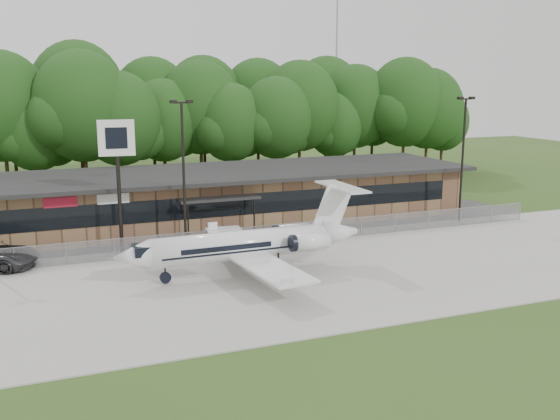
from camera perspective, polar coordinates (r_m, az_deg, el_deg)
name	(u,v)px	position (r m, az deg, el deg)	size (l,w,h in m)	color
ground	(364,322)	(31.04, 7.64, -10.10)	(160.00, 160.00, 0.00)	#314E1C
apron	(299,274)	(37.79, 1.77, -5.89)	(64.00, 18.00, 0.08)	#9E9B93
parking_lot	(241,232)	(48.19, -3.58, -2.02)	(50.00, 9.00, 0.06)	#383835
terminal	(224,195)	(51.90, -5.11, 1.37)	(41.00, 11.65, 4.30)	olive
fence	(260,236)	(43.87, -1.80, -2.39)	(46.00, 0.04, 1.52)	gray
treeline	(176,118)	(68.71, -9.45, 8.28)	(72.00, 12.00, 15.00)	#193D13
radio_mast	(336,72)	(81.57, 5.16, 12.43)	(0.20, 0.20, 25.00)	gray
light_pole_mid	(183,163)	(42.97, -8.83, 4.24)	(1.55, 0.30, 10.23)	black
light_pole_right	(463,150)	(52.87, 16.39, 5.30)	(1.55, 0.30, 10.23)	black
business_jet	(249,245)	(37.30, -2.82, -3.23)	(15.39, 13.67, 5.20)	silver
pole_sign	(117,152)	(42.44, -14.68, 5.14)	(2.37, 0.47, 8.99)	black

